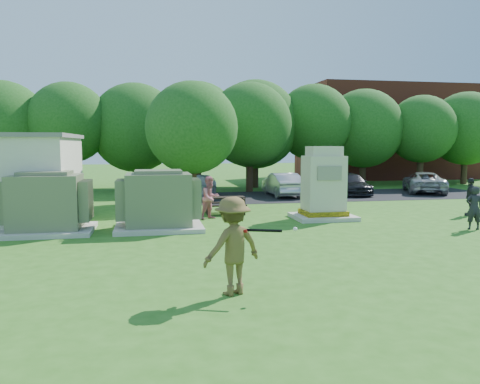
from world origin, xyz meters
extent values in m
plane|color=#2D6619|center=(0.00, 0.00, 0.00)|extent=(120.00, 120.00, 0.00)
cube|color=maroon|center=(18.00, 27.00, 4.00)|extent=(15.00, 8.00, 8.00)
cube|color=#232326|center=(7.00, 13.50, 0.01)|extent=(20.00, 6.00, 0.01)
cube|color=beige|center=(-6.50, 4.50, 0.07)|extent=(3.00, 2.40, 0.15)
cube|color=#656C4D|center=(-6.50, 4.50, 1.05)|extent=(2.20, 1.80, 1.80)
cube|color=#656C4D|center=(-6.50, 4.50, 2.01)|extent=(1.60, 1.30, 0.12)
cube|color=#656C4D|center=(-7.77, 4.50, 1.07)|extent=(0.32, 1.50, 1.35)
cube|color=#656C4D|center=(-5.23, 4.50, 1.07)|extent=(0.32, 1.50, 1.35)
cube|color=beige|center=(-2.80, 4.50, 0.07)|extent=(3.00, 2.40, 0.15)
cube|color=#5F6A4A|center=(-2.80, 4.50, 1.05)|extent=(2.20, 1.80, 1.80)
cube|color=#5F6A4A|center=(-2.80, 4.50, 2.01)|extent=(1.60, 1.30, 0.12)
cube|color=#5F6A4A|center=(-4.07, 4.50, 1.07)|extent=(0.32, 1.50, 1.35)
cube|color=#5F6A4A|center=(-1.53, 4.50, 1.07)|extent=(0.32, 1.50, 1.35)
cube|color=beige|center=(3.67, 5.53, 0.08)|extent=(2.37, 1.94, 0.16)
cube|color=yellow|center=(3.67, 5.53, 0.26)|extent=(1.67, 1.34, 0.19)
cube|color=beige|center=(3.67, 5.53, 1.43)|extent=(1.51, 1.18, 2.15)
cube|color=beige|center=(3.67, 5.53, 2.69)|extent=(1.24, 0.97, 0.38)
cube|color=gray|center=(3.67, 4.91, 1.86)|extent=(0.97, 0.04, 0.54)
cube|color=black|center=(0.02, 7.61, 0.70)|extent=(1.71, 0.66, 0.06)
cube|color=black|center=(0.02, 8.13, 0.42)|extent=(1.71, 0.24, 0.05)
cube|color=black|center=(0.02, 7.08, 0.42)|extent=(1.71, 0.24, 0.05)
cube|color=black|center=(-0.72, 7.61, 0.35)|extent=(0.08, 1.28, 0.70)
cube|color=black|center=(0.76, 7.61, 0.35)|extent=(0.08, 1.28, 0.70)
imported|color=brown|center=(-1.50, -3.05, 0.97)|extent=(1.44, 1.16, 1.94)
imported|color=black|center=(7.97, 2.32, 0.76)|extent=(0.64, 0.53, 1.51)
imported|color=#C96A76|center=(-0.76, 6.32, 0.85)|extent=(1.04, 0.98, 1.70)
imported|color=#25262A|center=(10.00, 5.22, 0.78)|extent=(0.87, 0.96, 1.57)
imported|color=silver|center=(-0.49, 13.92, 0.67)|extent=(2.79, 4.23, 1.34)
imported|color=#AEAEB3|center=(4.33, 13.80, 0.67)|extent=(1.47, 4.08, 1.34)
imported|color=black|center=(8.56, 13.91, 0.61)|extent=(2.17, 4.34, 1.21)
imported|color=#A4A4A9|center=(13.45, 14.05, 0.63)|extent=(3.73, 5.03, 1.27)
cylinder|color=black|center=(-0.96, -3.12, 1.27)|extent=(0.82, 0.34, 0.06)
cylinder|color=maroon|center=(-1.34, -3.12, 1.27)|extent=(0.23, 0.13, 0.06)
sphere|color=white|center=(-0.25, -3.16, 1.28)|extent=(0.09, 0.09, 0.09)
cylinder|color=#47301E|center=(-12.00, 19.40, 1.20)|extent=(0.44, 0.44, 2.40)
sphere|color=#235B1C|center=(-12.00, 19.40, 4.08)|extent=(5.60, 5.60, 5.60)
cylinder|color=#47301E|center=(-8.00, 18.80, 1.40)|extent=(0.44, 0.44, 2.80)
sphere|color=#235B1C|center=(-8.00, 18.80, 4.30)|extent=(5.00, 5.00, 5.00)
cylinder|color=#47301E|center=(-4.00, 19.60, 1.15)|extent=(0.44, 0.44, 2.30)
sphere|color=#235B1C|center=(-4.00, 19.60, 4.04)|extent=(5.80, 5.80, 5.80)
cylinder|color=#47301E|center=(0.00, 18.70, 1.35)|extent=(0.44, 0.44, 2.70)
sphere|color=#235B1C|center=(0.00, 18.70, 4.32)|extent=(5.40, 5.40, 5.40)
cylinder|color=#47301E|center=(4.00, 19.30, 1.25)|extent=(0.44, 0.44, 2.50)
sphere|color=#235B1C|center=(4.00, 19.30, 4.30)|extent=(6.00, 6.00, 6.00)
cylinder|color=#47301E|center=(8.00, 18.90, 1.45)|extent=(0.44, 0.44, 2.90)
sphere|color=#235B1C|center=(8.00, 18.90, 4.46)|extent=(5.20, 5.20, 5.20)
cylinder|color=#47301E|center=(12.00, 19.50, 1.20)|extent=(0.44, 0.44, 2.40)
sphere|color=#235B1C|center=(12.00, 19.50, 4.08)|extent=(5.60, 5.60, 5.60)
cylinder|color=#47301E|center=(16.00, 18.60, 1.30)|extent=(0.44, 0.44, 2.60)
sphere|color=#235B1C|center=(16.00, 18.60, 4.04)|extent=(4.80, 4.80, 4.80)
cylinder|color=#47301E|center=(20.00, 19.20, 1.25)|extent=(0.44, 0.44, 2.50)
sphere|color=#235B1C|center=(20.00, 19.20, 4.12)|extent=(5.40, 5.40, 5.40)
cylinder|color=#47301E|center=(-1.00, 11.50, 1.20)|extent=(0.44, 0.44, 2.40)
sphere|color=#235B1C|center=(-1.00, 11.50, 3.78)|extent=(4.60, 4.60, 4.60)
cylinder|color=#47301E|center=(3.00, 16.50, 1.30)|extent=(0.44, 0.44, 2.60)
sphere|color=#235B1C|center=(3.00, 16.50, 4.16)|extent=(5.20, 5.20, 5.20)
camera|label=1|loc=(-3.06, -11.95, 2.96)|focal=35.00mm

